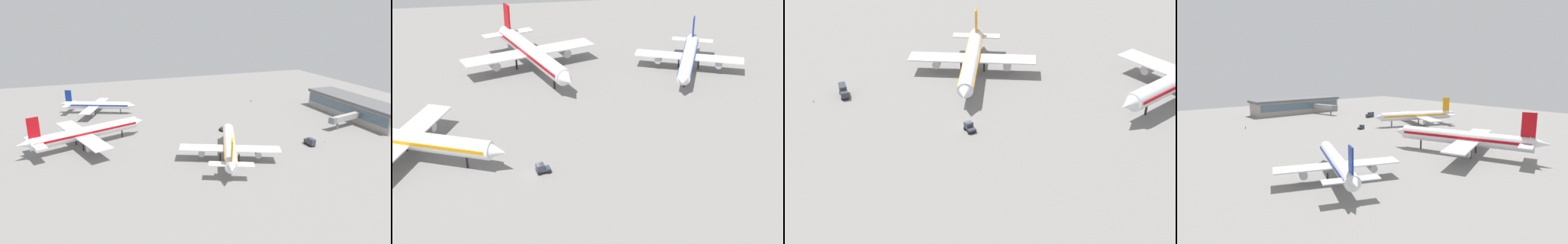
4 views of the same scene
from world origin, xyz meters
TOP-DOWN VIEW (x-y plane):
  - ground at (0.00, 0.00)m, footprint 288.00×288.00m
  - airplane_at_gate at (53.73, 54.87)m, footprint 34.33×41.55m
  - airplane_taxiing at (-28.94, 10.96)m, footprint 46.43×38.41m
  - airplane_distant at (3.88, 63.36)m, footprint 44.17×53.70m
  - baggage_tug at (1.73, 0.20)m, footprint 3.49×2.70m

SIDE VIEW (x-z plane):
  - ground at x=0.00m, z-range 0.00..0.00m
  - baggage_tug at x=1.73m, z-range 0.01..2.31m
  - airplane_at_gate at x=53.73m, z-range -1.81..11.45m
  - airplane_taxiing at x=-28.94m, z-range -2.03..12.86m
  - airplane_distant at x=3.88m, z-range -2.31..14.59m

